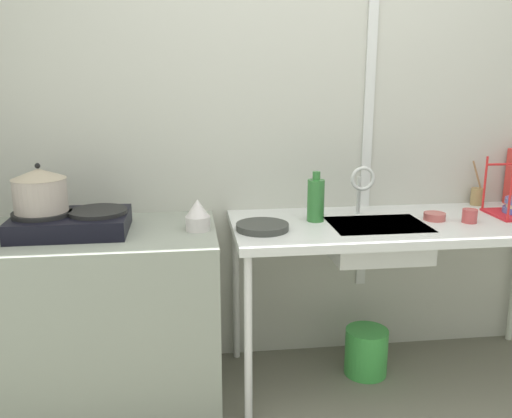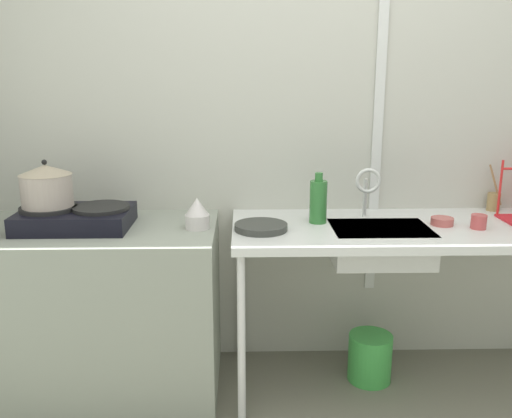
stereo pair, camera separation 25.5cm
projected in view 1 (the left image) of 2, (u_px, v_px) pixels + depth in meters
name	position (u px, v px, depth m)	size (l,w,h in m)	color
wall_back	(320.00, 121.00, 2.88)	(4.57, 0.10, 2.57)	#B5B5AA
wall_metal_strip	(369.00, 97.00, 2.82)	(0.05, 0.01, 2.06)	silver
counter_concrete	(83.00, 317.00, 2.57)	(1.26, 0.66, 0.83)	gray
counter_sink	(405.00, 232.00, 2.68)	(1.70, 0.66, 0.83)	silver
stove	(71.00, 222.00, 2.46)	(0.50, 0.36, 0.10)	black
pot_on_left_burner	(40.00, 190.00, 2.41)	(0.24, 0.24, 0.22)	#A4968C
percolator	(198.00, 215.00, 2.50)	(0.11, 0.11, 0.15)	silver
sink_basin	(377.00, 240.00, 2.63)	(0.46, 0.34, 0.16)	silver
faucet	(362.00, 182.00, 2.72)	(0.12, 0.07, 0.26)	silver
frying_pan	(262.00, 227.00, 2.51)	(0.24, 0.24, 0.03)	#343632
cup_by_rack	(470.00, 216.00, 2.63)	(0.07, 0.07, 0.07)	#B64747
small_bowl_on_drainboard	(434.00, 216.00, 2.68)	(0.11, 0.11, 0.04)	#B15450
bottle_by_sink	(316.00, 200.00, 2.64)	(0.08, 0.08, 0.24)	#2F7132
utensil_jar	(477.00, 196.00, 2.98)	(0.07, 0.07, 0.24)	#977B4B
bucket_on_floor	(366.00, 352.00, 2.85)	(0.22, 0.22, 0.25)	green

